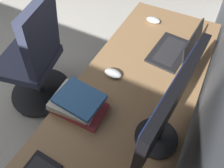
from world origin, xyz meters
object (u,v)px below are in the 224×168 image
Objects in this scene: mouse_main at (113,73)px; office_chair at (36,63)px; book_stack_near at (77,102)px; monitor_primary at (167,110)px; mouse_spare at (153,20)px; laptop_leftmost at (178,50)px.

office_chair reaches higher than mouse_main.
office_chair reaches higher than book_stack_near.
mouse_spare is (-0.84, -0.33, -0.24)m from monitor_primary.
monitor_primary is at bearing 75.48° from office_chair.
office_chair reaches higher than laptop_leftmost.
mouse_main is at bearing -2.34° from mouse_spare.
laptop_leftmost is at bearing 44.65° from mouse_spare.
monitor_primary is 1.65× the size of book_stack_near.
monitor_primary is at bearing 93.88° from book_stack_near.
book_stack_near reaches higher than mouse_spare.
laptop_leftmost is 3.27× the size of mouse_main.
mouse_main is 0.77m from office_chair.
laptop_leftmost is (-0.58, -0.07, -0.21)m from monitor_primary.
monitor_primary is at bearing 7.23° from laptop_leftmost.
book_stack_near reaches higher than mouse_main.
monitor_primary is at bearing 55.05° from mouse_main.
laptop_leftmost is at bearing -172.77° from monitor_primary.
laptop_leftmost is 0.35× the size of office_chair.
laptop_leftmost is at bearing 150.84° from book_stack_near.
book_stack_near is at bearing 65.01° from office_chair.
mouse_spare is 0.36× the size of book_stack_near.
mouse_main is (0.33, -0.28, -0.03)m from laptop_leftmost.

